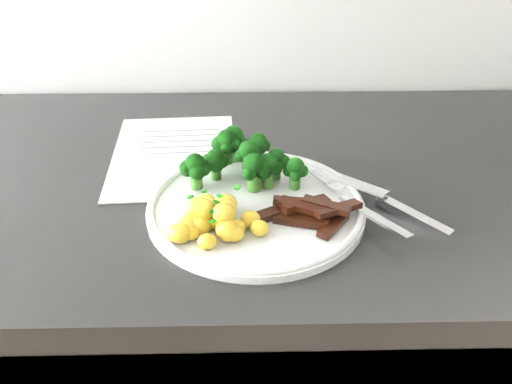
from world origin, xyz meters
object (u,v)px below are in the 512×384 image
at_px(counter, 291,378).
at_px(knife, 393,206).
at_px(recipe_paper, 174,154).
at_px(potatoes, 212,219).
at_px(plate, 256,206).
at_px(beef_strips, 307,210).
at_px(broccoli, 243,157).
at_px(fork, 359,205).

bearing_deg(counter, knife, -42.95).
bearing_deg(recipe_paper, potatoes, -71.75).
xyz_separation_m(potatoes, knife, (0.24, 0.05, -0.02)).
relative_size(counter, recipe_paper, 8.83).
bearing_deg(counter, potatoes, -129.83).
bearing_deg(counter, plate, -125.84).
xyz_separation_m(plate, potatoes, (-0.06, -0.05, 0.02)).
relative_size(counter, plate, 8.63).
distance_m(recipe_paper, plate, 0.20).
relative_size(beef_strips, knife, 0.86).
height_order(potatoes, knife, potatoes).
bearing_deg(knife, plate, 178.69).
bearing_deg(plate, knife, -1.31).
distance_m(recipe_paper, broccoli, 0.15).
bearing_deg(potatoes, recipe_paper, 108.25).
xyz_separation_m(potatoes, fork, (0.19, 0.04, -0.01)).
bearing_deg(potatoes, plate, 43.87).
bearing_deg(potatoes, broccoli, 72.20).
bearing_deg(knife, beef_strips, -167.74).
relative_size(plate, potatoes, 2.39).
height_order(counter, broccoli, broccoli).
bearing_deg(potatoes, counter, 50.17).
relative_size(fork, knife, 0.98).
bearing_deg(broccoli, recipe_paper, 140.07).
xyz_separation_m(beef_strips, fork, (0.07, 0.01, -0.00)).
bearing_deg(knife, potatoes, -168.30).
distance_m(broccoli, knife, 0.21).
relative_size(broccoli, potatoes, 1.45).
height_order(plate, knife, knife).
height_order(recipe_paper, potatoes, potatoes).
xyz_separation_m(plate, broccoli, (-0.02, 0.07, 0.04)).
relative_size(broccoli, beef_strips, 1.19).
xyz_separation_m(fork, knife, (0.05, 0.01, -0.01)).
bearing_deg(beef_strips, knife, 12.26).
relative_size(broccoli, knife, 1.02).
bearing_deg(fork, recipe_paper, 145.60).
distance_m(recipe_paper, fork, 0.32).
relative_size(potatoes, knife, 0.70).
bearing_deg(counter, fork, -61.97).
xyz_separation_m(broccoli, beef_strips, (0.08, -0.10, -0.02)).
relative_size(recipe_paper, fork, 1.67).
relative_size(counter, fork, 14.71).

